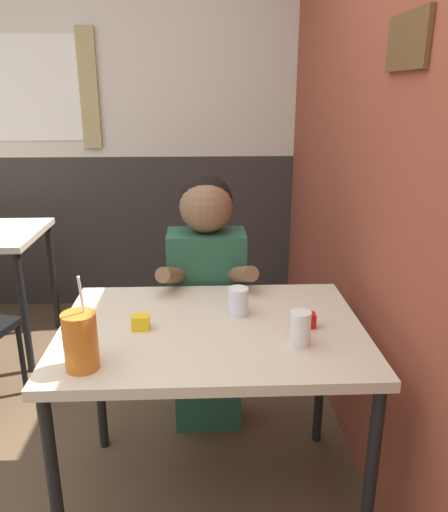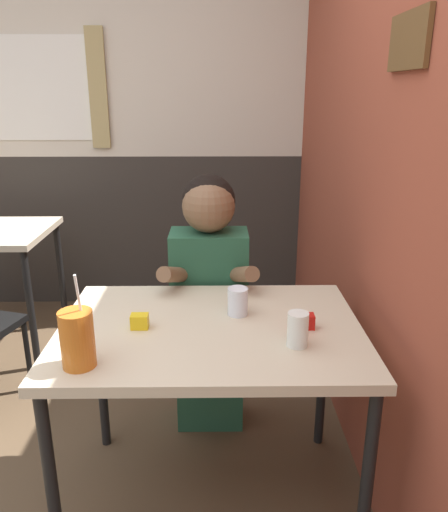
# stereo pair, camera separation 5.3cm
# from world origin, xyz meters

# --- Properties ---
(brick_wall_right) EXTENTS (0.08, 4.31, 2.70)m
(brick_wall_right) POSITION_xyz_m (1.33, 1.15, 1.35)
(brick_wall_right) COLOR brown
(brick_wall_right) RESTS_ON ground_plane
(back_wall) EXTENTS (5.60, 0.09, 2.70)m
(back_wall) POSITION_xyz_m (-0.02, 2.34, 1.36)
(back_wall) COLOR beige
(back_wall) RESTS_ON ground_plane
(main_table) EXTENTS (1.05, 0.75, 0.76)m
(main_table) POSITION_xyz_m (0.68, 0.34, 0.69)
(main_table) COLOR beige
(main_table) RESTS_ON ground_plane
(person_seated) EXTENTS (0.42, 0.42, 1.20)m
(person_seated) POSITION_xyz_m (0.67, 0.85, 0.66)
(person_seated) COLOR #235138
(person_seated) RESTS_ON ground_plane
(cocktail_pitcher) EXTENTS (0.10, 0.10, 0.29)m
(cocktail_pitcher) POSITION_xyz_m (0.29, 0.08, 0.85)
(cocktail_pitcher) COLOR #C6661E
(cocktail_pitcher) RESTS_ON main_table
(glass_near_pitcher) EXTENTS (0.07, 0.07, 0.10)m
(glass_near_pitcher) POSITION_xyz_m (0.78, 0.44, 0.81)
(glass_near_pitcher) COLOR silver
(glass_near_pitcher) RESTS_ON main_table
(glass_center) EXTENTS (0.07, 0.07, 0.11)m
(glass_center) POSITION_xyz_m (0.96, 0.20, 0.82)
(glass_center) COLOR silver
(glass_center) RESTS_ON main_table
(condiment_ketchup) EXTENTS (0.06, 0.04, 0.05)m
(condiment_ketchup) POSITION_xyz_m (1.01, 0.32, 0.78)
(condiment_ketchup) COLOR #B7140F
(condiment_ketchup) RESTS_ON main_table
(condiment_mustard) EXTENTS (0.06, 0.04, 0.05)m
(condiment_mustard) POSITION_xyz_m (0.44, 0.33, 0.78)
(condiment_mustard) COLOR yellow
(condiment_mustard) RESTS_ON main_table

